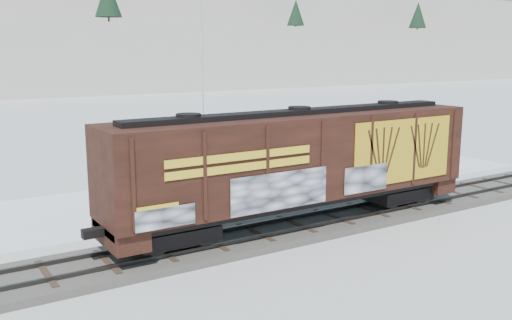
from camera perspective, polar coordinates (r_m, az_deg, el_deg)
ground at (r=23.93m, az=4.05°, el=-7.06°), size 500.00×500.00×0.00m
rail_track at (r=23.88m, az=4.06°, el=-6.73°), size 50.00×3.40×0.43m
parking_strip at (r=30.05m, az=-4.45°, el=-3.30°), size 40.00×8.00×0.03m
hopper_railcar at (r=23.22m, az=4.30°, el=-0.00°), size 16.31×3.06×4.62m
flagpole at (r=37.97m, az=-5.21°, el=6.41°), size 2.30×0.90×11.92m
car_silver at (r=28.48m, az=-7.00°, el=-2.71°), size 3.98×1.61×1.35m
car_white at (r=28.83m, az=-1.29°, el=-2.43°), size 4.48×2.71×1.39m
car_dark at (r=32.75m, az=4.57°, el=-0.72°), size 5.69×3.68×1.53m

